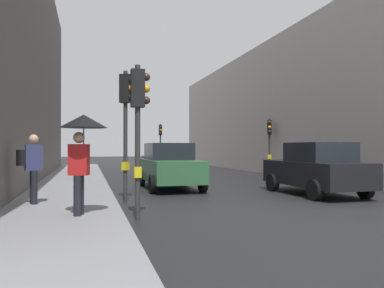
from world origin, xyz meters
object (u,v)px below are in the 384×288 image
(traffic_light_mid_street, at_px, (269,136))
(car_dark_suv, at_px, (316,169))
(traffic_light_near_left, at_px, (139,113))
(traffic_light_near_right, at_px, (126,112))
(traffic_light_far_median, at_px, (160,137))
(car_green_estate, at_px, (170,166))
(pedestrian_with_umbrella, at_px, (82,136))
(car_blue_van, at_px, (162,161))
(pedestrian_with_grey_backpack, at_px, (32,165))

(traffic_light_mid_street, relative_size, car_dark_suv, 0.77)
(traffic_light_near_left, relative_size, traffic_light_near_right, 0.89)
(traffic_light_far_median, height_order, traffic_light_near_left, traffic_light_far_median)
(car_dark_suv, bearing_deg, traffic_light_near_left, -154.24)
(traffic_light_near_left, xyz_separation_m, car_green_estate, (1.95, 6.20, -1.49))
(traffic_light_mid_street, relative_size, pedestrian_with_umbrella, 1.52)
(car_blue_van, distance_m, pedestrian_with_umbrella, 12.67)
(traffic_light_far_median, distance_m, car_green_estate, 17.70)
(traffic_light_near_right, bearing_deg, car_dark_suv, 1.02)
(traffic_light_near_right, height_order, pedestrian_with_grey_backpack, traffic_light_near_right)
(car_blue_van, xyz_separation_m, pedestrian_with_grey_backpack, (-5.17, -9.94, 0.29))
(traffic_light_near_right, height_order, car_blue_van, traffic_light_near_right)
(car_dark_suv, distance_m, car_green_estate, 5.40)
(traffic_light_mid_street, bearing_deg, traffic_light_near_right, -134.46)
(traffic_light_far_median, relative_size, traffic_light_near_right, 0.92)
(traffic_light_near_right, distance_m, car_green_estate, 4.19)
(car_green_estate, relative_size, car_blue_van, 0.99)
(pedestrian_with_umbrella, bearing_deg, car_blue_van, 71.98)
(traffic_light_mid_street, xyz_separation_m, pedestrian_with_umbrella, (-10.18, -12.17, -0.41))
(traffic_light_far_median, distance_m, traffic_light_near_right, 21.20)
(traffic_light_near_left, height_order, car_dark_suv, traffic_light_near_left)
(traffic_light_near_left, bearing_deg, car_dark_suv, 25.76)
(traffic_light_near_left, distance_m, car_blue_van, 12.33)
(car_blue_van, bearing_deg, traffic_light_near_left, -102.73)
(traffic_light_far_median, bearing_deg, car_blue_van, -99.74)
(traffic_light_near_right, bearing_deg, car_green_estate, 58.94)
(car_green_estate, bearing_deg, pedestrian_with_umbrella, -116.75)
(car_green_estate, distance_m, pedestrian_with_umbrella, 7.10)
(traffic_light_mid_street, xyz_separation_m, car_blue_van, (-6.27, -0.15, -1.37))
(traffic_light_near_right, relative_size, traffic_light_mid_street, 1.18)
(pedestrian_with_umbrella, bearing_deg, traffic_light_near_left, 3.57)
(car_green_estate, xyz_separation_m, pedestrian_with_umbrella, (-3.16, -6.28, 0.96))
(traffic_light_far_median, relative_size, pedestrian_with_grey_backpack, 1.99)
(car_blue_van, height_order, pedestrian_with_umbrella, pedestrian_with_umbrella)
(traffic_light_far_median, distance_m, traffic_light_near_left, 24.08)
(traffic_light_mid_street, distance_m, car_dark_suv, 9.50)
(traffic_light_near_left, distance_m, car_green_estate, 6.67)
(traffic_light_near_left, xyz_separation_m, pedestrian_with_grey_backpack, (-2.48, 2.00, -1.21))
(traffic_light_near_left, height_order, traffic_light_near_right, traffic_light_near_right)
(traffic_light_near_right, relative_size, pedestrian_with_grey_backpack, 2.17)
(traffic_light_near_right, bearing_deg, traffic_light_mid_street, 45.54)
(traffic_light_near_left, bearing_deg, car_blue_van, 77.27)
(pedestrian_with_umbrella, bearing_deg, car_green_estate, 63.25)
(traffic_light_mid_street, height_order, pedestrian_with_umbrella, traffic_light_mid_street)
(traffic_light_far_median, xyz_separation_m, car_green_estate, (-2.75, -17.42, -1.56))
(pedestrian_with_umbrella, bearing_deg, traffic_light_near_right, 68.28)
(car_dark_suv, height_order, car_blue_van, same)
(traffic_light_near_left, distance_m, pedestrian_with_umbrella, 1.32)
(traffic_light_far_median, xyz_separation_m, traffic_light_near_left, (-4.70, -23.62, -0.07))
(car_dark_suv, xyz_separation_m, car_blue_van, (-3.65, 8.88, 0.00))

